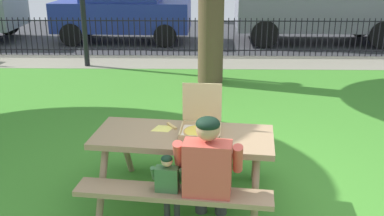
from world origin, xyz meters
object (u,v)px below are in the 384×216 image
(parked_car_left, at_px, (123,7))
(pizza_slice_on_table, at_px, (165,128))
(adult_at_table, at_px, (208,169))
(pizza_box_open, at_px, (201,123))
(child_at_table, at_px, (169,184))
(picnic_table_foreground, at_px, (183,150))

(parked_car_left, bearing_deg, pizza_slice_on_table, -77.68)
(pizza_slice_on_table, distance_m, adult_at_table, 0.83)
(pizza_box_open, relative_size, parked_car_left, 0.12)
(pizza_slice_on_table, height_order, parked_car_left, parked_car_left)
(child_at_table, bearing_deg, pizza_slice_on_table, 96.90)
(pizza_box_open, distance_m, adult_at_table, 0.66)
(pizza_box_open, distance_m, child_at_table, 0.77)
(pizza_slice_on_table, bearing_deg, parked_car_left, 102.32)
(pizza_box_open, height_order, adult_at_table, pizza_box_open)
(adult_at_table, bearing_deg, pizza_box_open, 96.36)
(pizza_box_open, relative_size, adult_at_table, 0.39)
(pizza_slice_on_table, distance_m, parked_car_left, 9.00)
(picnic_table_foreground, bearing_deg, pizza_slice_on_table, 141.73)
(parked_car_left, bearing_deg, adult_at_table, -76.00)
(picnic_table_foreground, xyz_separation_m, pizza_box_open, (0.18, 0.09, 0.26))
(picnic_table_foreground, xyz_separation_m, parked_car_left, (-2.12, 8.95, 0.41))
(adult_at_table, bearing_deg, child_at_table, 178.15)
(pizza_box_open, xyz_separation_m, adult_at_table, (0.07, -0.62, -0.20))
(pizza_slice_on_table, height_order, child_at_table, child_at_table)
(pizza_slice_on_table, xyz_separation_m, adult_at_table, (0.44, -0.69, -0.12))
(pizza_box_open, height_order, pizza_slice_on_table, pizza_box_open)
(pizza_box_open, height_order, child_at_table, pizza_box_open)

